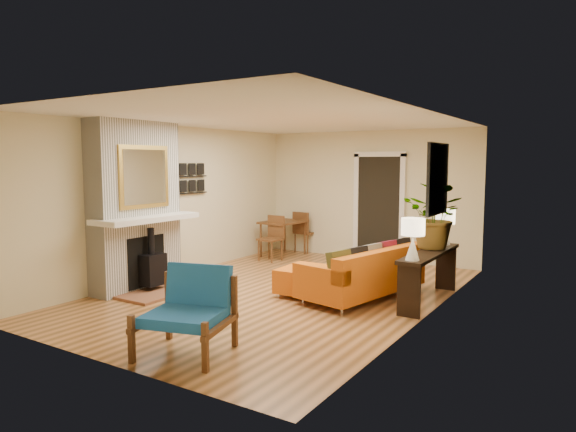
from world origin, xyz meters
name	(u,v)px	position (x,y,z in m)	size (l,w,h in m)	color
room_shell	(385,201)	(0.60, 2.63, 1.24)	(6.50, 6.50, 6.50)	#C6844C
fireplace	(137,210)	(-2.00, -1.00, 1.24)	(1.09, 1.68, 2.60)	white
sofa	(367,273)	(1.23, 0.42, 0.36)	(1.29, 2.20, 0.81)	silver
ottoman	(310,280)	(0.47, 0.07, 0.24)	(0.84, 0.84, 0.41)	silver
blue_chair	(190,306)	(0.52, -2.53, 0.48)	(1.04, 1.03, 0.89)	brown
dining_table	(286,228)	(-1.58, 2.61, 0.59)	(0.77, 1.69, 0.90)	brown
console_table	(430,262)	(2.07, 0.65, 0.58)	(0.34, 1.85, 0.72)	black
lamp_near	(413,234)	(2.07, -0.10, 1.06)	(0.30, 0.30, 0.54)	white
lamp_far	(445,223)	(2.07, 1.37, 1.06)	(0.30, 0.30, 0.54)	white
houseplant	(436,216)	(2.06, 0.92, 1.20)	(0.86, 0.74, 0.95)	#1E5919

